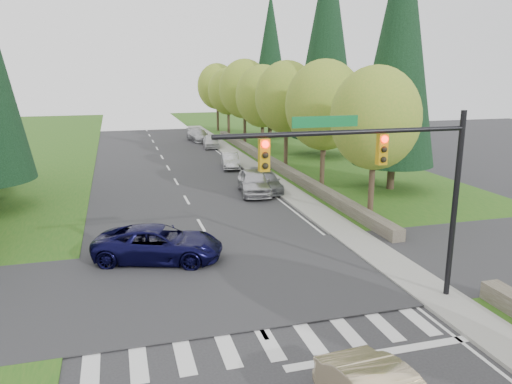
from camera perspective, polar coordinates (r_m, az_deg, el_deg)
name	(u,v)px	position (r m, az deg, el deg)	size (l,w,h in m)	color
grass_east	(377,190)	(35.32, 13.67, 0.23)	(14.00, 110.00, 0.06)	#245717
cross_street	(233,281)	(20.02, -2.62, -10.11)	(120.00, 8.00, 0.10)	#28282B
sidewalk_east	(284,189)	(34.62, 3.20, 0.40)	(1.80, 80.00, 0.13)	gray
curb_east	(272,189)	(34.36, 1.86, 0.31)	(0.20, 80.00, 0.13)	gray
stone_wall_north	(272,163)	(42.52, 1.88, 3.35)	(0.70, 40.00, 0.70)	#4C4438
traffic_signal	(385,168)	(16.93, 14.58, 2.70)	(8.70, 0.37, 6.80)	black
decid_tree_0	(375,118)	(27.40, 13.48, 8.20)	(4.80, 4.80, 8.37)	#38281C
decid_tree_1	(324,105)	(33.69, 7.81, 9.79)	(5.20, 5.20, 8.80)	#38281C
decid_tree_2	(287,98)	(40.12, 3.51, 10.72)	(5.00, 5.00, 8.82)	#38281C
decid_tree_3	(263,96)	(46.82, 0.76, 10.88)	(5.00, 5.00, 8.55)	#38281C
decid_tree_4	(245,89)	(53.56, -1.31, 11.69)	(5.40, 5.40, 9.18)	#38281C
decid_tree_5	(228,91)	(60.34, -3.19, 11.42)	(4.80, 4.80, 8.30)	#38281C
decid_tree_6	(217,86)	(67.19, -4.45, 11.93)	(5.20, 5.20, 8.86)	#38281C
conifer_e_a	(400,42)	(34.92, 16.10, 16.10)	(5.44, 5.44, 17.80)	#38281C
conifer_e_b	(327,39)	(47.87, 8.11, 16.96)	(6.12, 6.12, 19.80)	#38281C
conifer_e_c	(270,59)	(60.60, 1.66, 15.00)	(5.10, 5.10, 16.80)	#38281C
suv_navy	(159,244)	(22.14, -11.05, -5.83)	(2.54, 5.52, 1.53)	black
parked_car_a	(254,182)	(33.22, -0.22, 1.16)	(1.92, 4.76, 1.62)	#B9B9BE
parked_car_b	(266,182)	(34.10, 1.14, 1.21)	(1.80, 4.44, 1.29)	slate
parked_car_c	(230,161)	(42.04, -2.95, 3.61)	(1.34, 3.86, 1.27)	#BBBBC0
parked_car_d	(211,141)	(53.17, -5.14, 5.80)	(1.62, 4.02, 1.37)	silver
parked_car_e	(199,135)	(58.08, -6.56, 6.46)	(1.94, 4.77, 1.38)	#B0B0B5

